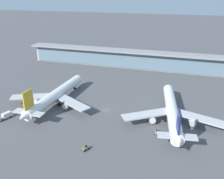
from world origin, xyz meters
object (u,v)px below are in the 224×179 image
Objects in this scene: safety_cone_charlie at (36,118)px; safety_cone_delta at (18,119)px; service_truck_under_wing_grey at (5,116)px; service_truck_near_nose_olive at (86,148)px; safety_cone_alpha at (26,119)px; service_truck_mid_apron_grey at (157,132)px; airliner_centre_stand at (172,111)px; airliner_left_stand at (55,95)px; safety_cone_bravo at (50,123)px.

safety_cone_delta is (-7.87, -3.52, 0.00)m from safety_cone_charlie.
service_truck_near_nose_olive is at bearing -13.44° from service_truck_under_wing_grey.
service_truck_under_wing_grey reaches higher than safety_cone_alpha.
safety_cone_delta is at bearing -159.38° from safety_cone_alpha.
service_truck_under_wing_grey is 76.15m from service_truck_mid_apron_grey.
airliner_centre_stand is 77.95m from safety_cone_delta.
airliner_left_stand reaches higher than safety_cone_charlie.
airliner_left_stand reaches higher than safety_cone_alpha.
service_truck_mid_apron_grey is 4.15× the size of safety_cone_delta.
service_truck_mid_apron_grey is 69.51m from safety_cone_delta.
airliner_left_stand is at bearing 55.72° from service_truck_under_wing_grey.
safety_cone_alpha is at bearing -179.72° from safety_cone_bravo.
safety_cone_bravo is (8.10, -20.55, -5.12)m from airliner_left_stand.
airliner_left_stand is at bearing -179.72° from airliner_centre_stand.
service_truck_near_nose_olive is 50.83m from service_truck_under_wing_grey.
airliner_left_stand is 92.56× the size of safety_cone_charlie.
service_truck_mid_apron_grey is 4.15× the size of safety_cone_alpha.
safety_cone_alpha is 1.00× the size of safety_cone_delta.
safety_cone_charlie is at bearing -164.27° from airliner_centre_stand.
service_truck_under_wing_grey is 10.93× the size of safety_cone_delta.
safety_cone_charlie is 8.62m from safety_cone_delta.
service_truck_under_wing_grey is 2.63× the size of service_truck_mid_apron_grey.
safety_cone_alpha is 4.79m from safety_cone_charlie.
airliner_left_stand is 65.22m from airliner_centre_stand.
service_truck_mid_apron_grey is 61.33m from safety_cone_charlie.
airliner_left_stand is 92.56× the size of safety_cone_alpha.
safety_cone_delta is at bearing -155.92° from safety_cone_charlie.
airliner_centre_stand reaches higher than service_truck_near_nose_olive.
service_truck_under_wing_grey reaches higher than service_truck_mid_apron_grey.
airliner_left_stand is 22.28× the size of service_truck_mid_apron_grey.
safety_cone_bravo is (-51.61, -6.77, -0.56)m from service_truck_mid_apron_grey.
service_truck_under_wing_grey is 6.80m from safety_cone_delta.
service_truck_under_wing_grey is at bearing -163.79° from airliner_centre_stand.
airliner_left_stand is 19.20m from safety_cone_charlie.
airliner_centre_stand is 74.13m from safety_cone_alpha.
airliner_centre_stand is 92.45× the size of safety_cone_delta.
safety_cone_alpha is (-5.71, -20.62, -5.12)m from airliner_left_stand.
airliner_left_stand is 22.67m from safety_cone_bravo.
safety_cone_delta is at bearing 11.09° from service_truck_under_wing_grey.
safety_cone_charlie is at bearing -94.47° from airliner_left_stand.
safety_cone_delta is at bearing 163.02° from service_truck_near_nose_olive.
airliner_centre_stand is 8.46× the size of service_truck_under_wing_grey.
airliner_centre_stand is at bearing 48.21° from service_truck_near_nose_olive.
service_truck_near_nose_olive is 33.70m from service_truck_mid_apron_grey.
safety_cone_charlie is (-66.66, -18.77, -5.12)m from airliner_centre_stand.
airliner_centre_stand is 92.45× the size of safety_cone_charlie.
safety_cone_alpha is at bearing 159.81° from service_truck_near_nose_olive.
airliner_left_stand reaches higher than safety_cone_bravo.
service_truck_near_nose_olive is 38.77m from safety_cone_charlie.
service_truck_near_nose_olive is 4.75× the size of safety_cone_charlie.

